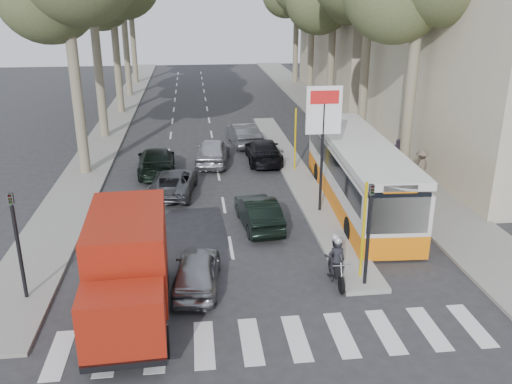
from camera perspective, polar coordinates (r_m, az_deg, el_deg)
ground at (r=19.13m, az=0.53°, el=-8.33°), size 120.00×120.00×0.00m
sidewalk_right at (r=43.99m, az=7.59°, el=8.04°), size 3.20×70.00×0.12m
median_left at (r=45.96m, az=-14.10°, el=8.13°), size 2.40×64.00×0.12m
traffic_island at (r=29.61m, az=4.07°, el=2.29°), size 1.50×26.00×0.16m
building_far at (r=53.69m, az=13.10°, el=18.41°), size 11.00×20.00×16.00m
billboard at (r=22.99m, az=7.06°, el=6.35°), size 1.50×12.10×5.60m
traffic_light_island at (r=17.42m, az=11.86°, el=-2.68°), size 0.16×0.41×3.60m
traffic_light_left at (r=17.87m, az=-24.00°, el=-3.48°), size 0.16×0.41×3.60m
silver_hatchback at (r=17.96m, az=-6.24°, el=-8.25°), size 1.80×3.72×1.22m
dark_hatchback at (r=22.36m, az=0.25°, el=-2.14°), size 1.75×4.03×1.29m
queue_car_a at (r=26.38m, az=-8.71°, el=1.05°), size 2.53×4.56×1.21m
queue_car_b at (r=31.11m, az=0.78°, el=4.35°), size 1.93×4.64×1.34m
queue_car_c at (r=30.86m, az=-4.58°, el=4.29°), size 2.31×4.55×1.49m
queue_car_d at (r=34.81m, az=-1.37°, el=6.12°), size 1.99×4.45×1.42m
queue_car_e at (r=29.57m, az=-10.43°, el=3.23°), size 2.19×4.91×1.40m
red_truck at (r=16.33m, az=-13.33°, el=-7.75°), size 2.42×5.84×3.07m
city_bus at (r=24.82m, az=10.67°, el=2.16°), size 3.14×11.74×3.06m
motorcycle at (r=18.45m, az=8.36°, el=-7.04°), size 0.70×1.95×1.66m
pedestrian_near at (r=30.77m, az=14.66°, el=3.98°), size 0.82×1.03×1.59m
pedestrian_far at (r=28.54m, az=16.97°, el=2.62°), size 1.18×1.02×1.69m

